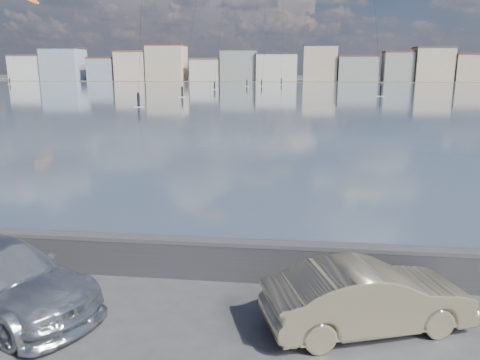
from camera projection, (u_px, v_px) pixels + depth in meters
The scene contains 6 objects.
ground at pixel (164, 338), 8.99m from camera, with size 700.00×700.00×0.00m, color #333335.
bay_water at pixel (286, 93), 97.33m from camera, with size 500.00×177.00×0.00m, color #3A4559.
far_shore_strip at pixel (292, 80), 202.09m from camera, with size 500.00×60.00×0.00m, color #4C473D.
seawall at pixel (193, 255), 11.46m from camera, with size 400.00×0.36×1.08m.
far_buildings at pixel (295, 66), 187.02m from camera, with size 240.79×13.26×14.60m.
car_champagne at pixel (368, 297), 9.18m from camera, with size 1.43×4.09×1.35m, color #C6B286.
Camera 1 is at (2.43, -7.80, 5.04)m, focal length 35.00 mm.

